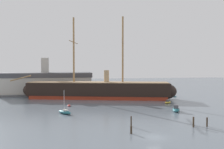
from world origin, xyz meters
TOP-DOWN VIEW (x-y plane):
  - ground_plane at (0.00, 0.00)m, footprint 400.00×400.00m
  - tall_ship at (-3.92, 52.60)m, footprint 66.63×23.81m
  - sailboat_mid_left at (-16.69, 24.53)m, footprint 4.30×4.87m
  - motorboat_mid_right at (14.96, 21.98)m, footprint 3.84×5.13m
  - dinghy_alongside_bow at (-15.51, 36.89)m, footprint 1.23×2.30m
  - motorboat_alongside_stern at (18.74, 36.18)m, footprint 3.33×2.63m
  - dinghy_far_right at (28.71, 51.66)m, footprint 1.86×1.74m
  - mooring_piling_nearest at (-3.64, 3.03)m, footprint 0.39×0.39m
  - mooring_piling_left_pair at (10.86, 5.29)m, footprint 0.37×0.37m
  - mooring_piling_right_pair at (14.00, 5.13)m, footprint 0.33×0.33m
  - mooring_piling_midwater at (-2.27, 8.09)m, footprint 0.30×0.30m
  - dockside_warehouse_left at (-25.48, 72.53)m, footprint 44.22×18.01m

SIDE VIEW (x-z plane):
  - ground_plane at x=0.00m, z-range 0.00..0.00m
  - dinghy_far_right at x=28.71m, z-range 0.00..0.42m
  - dinghy_alongside_bow at x=-15.51m, z-range 0.00..0.52m
  - motorboat_alongside_stern at x=18.74m, z-range -0.19..1.11m
  - sailboat_mid_left at x=-16.69m, z-range -2.72..3.82m
  - motorboat_mid_right at x=14.96m, z-range -0.30..1.70m
  - mooring_piling_nearest at x=-3.64m, z-range 0.00..1.51m
  - mooring_piling_right_pair at x=14.00m, z-range 0.00..2.02m
  - mooring_piling_left_pair at x=10.86m, z-range 0.00..2.23m
  - mooring_piling_midwater at x=-2.27m, z-range 0.00..2.32m
  - tall_ship at x=-3.92m, z-range -12.86..19.88m
  - dockside_warehouse_left at x=-25.48m, z-range -3.43..13.52m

